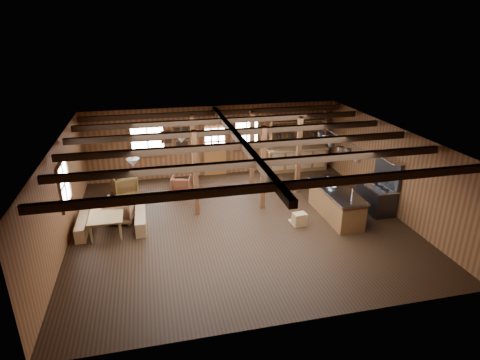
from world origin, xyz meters
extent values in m
cube|color=black|center=(0.00, 0.00, -0.01)|extent=(10.00, 9.00, 0.02)
cube|color=black|center=(0.00, 0.00, 2.81)|extent=(10.00, 9.00, 0.02)
cube|color=#5C301A|center=(-5.01, 0.00, 1.40)|extent=(0.02, 9.00, 2.80)
cube|color=#5C301A|center=(5.01, 0.00, 1.40)|extent=(0.02, 9.00, 2.80)
cube|color=#5C301A|center=(0.00, 4.51, 1.40)|extent=(10.00, 0.02, 2.80)
cube|color=#5C301A|center=(0.00, -4.51, 1.40)|extent=(10.00, 0.02, 2.80)
cube|color=black|center=(0.00, -3.50, 2.68)|extent=(9.80, 0.12, 0.18)
cube|color=black|center=(0.00, -2.00, 2.68)|extent=(9.80, 0.12, 0.18)
cube|color=black|center=(0.00, -0.50, 2.68)|extent=(9.80, 0.12, 0.18)
cube|color=black|center=(0.00, 1.00, 2.68)|extent=(9.80, 0.12, 0.18)
cube|color=black|center=(0.00, 2.50, 2.68)|extent=(9.80, 0.12, 0.18)
cube|color=black|center=(0.00, 3.80, 2.68)|extent=(9.80, 0.12, 0.18)
cube|color=black|center=(0.00, 0.00, 2.68)|extent=(0.18, 8.82, 0.18)
cube|color=#412512|center=(-1.20, 1.00, 1.40)|extent=(0.15, 0.15, 2.80)
cube|color=#412512|center=(-1.00, 3.20, 1.40)|extent=(0.15, 0.15, 2.80)
cube|color=#412512|center=(1.00, 1.00, 1.40)|extent=(0.15, 0.15, 2.80)
cube|color=#412512|center=(1.20, 3.20, 1.40)|extent=(0.15, 0.15, 2.80)
cube|color=#412512|center=(2.60, 2.00, 1.40)|extent=(0.15, 0.15, 2.80)
cube|color=brown|center=(0.00, 4.45, 0.55)|extent=(0.90, 0.06, 1.10)
cube|color=#412512|center=(-0.48, 4.45, 1.05)|extent=(0.06, 0.08, 2.10)
cube|color=#412512|center=(0.48, 4.45, 1.05)|extent=(0.06, 0.08, 2.10)
cube|color=#412512|center=(0.00, 4.45, 2.12)|extent=(1.02, 0.08, 0.06)
cube|color=white|center=(0.00, 4.45, 1.55)|extent=(0.84, 0.02, 0.90)
cube|color=white|center=(-2.60, 4.46, 1.60)|extent=(1.20, 0.02, 1.20)
cube|color=#412512|center=(-2.60, 4.46, 1.60)|extent=(1.32, 0.06, 1.32)
cube|color=white|center=(1.30, 4.46, 1.60)|extent=(0.90, 0.02, 1.20)
cube|color=#412512|center=(1.30, 4.46, 1.60)|extent=(1.02, 0.06, 1.32)
cube|color=white|center=(-4.96, 0.50, 1.60)|extent=(0.02, 1.20, 1.20)
cube|color=#412512|center=(-4.96, 0.50, 1.60)|extent=(0.14, 1.24, 1.32)
cube|color=beige|center=(-1.30, 4.46, 1.80)|extent=(0.50, 0.03, 0.40)
cube|color=black|center=(-1.30, 4.45, 1.80)|extent=(0.55, 0.02, 0.45)
cube|color=beige|center=(-1.90, 4.46, 1.70)|extent=(0.35, 0.03, 0.45)
cube|color=black|center=(-1.90, 4.45, 1.70)|extent=(0.40, 0.02, 0.50)
cube|color=beige|center=(-1.30, 4.46, 1.30)|extent=(0.40, 0.03, 0.30)
cube|color=black|center=(-1.30, 4.45, 1.30)|extent=(0.45, 0.02, 0.35)
cube|color=brown|center=(3.40, 4.20, 0.45)|extent=(2.50, 0.55, 0.90)
cube|color=#906041|center=(3.40, 4.18, 0.93)|extent=(2.55, 0.60, 0.06)
cube|color=brown|center=(3.40, 4.25, 1.40)|extent=(2.30, 0.35, 0.04)
cube|color=brown|center=(3.40, 4.25, 1.75)|extent=(2.30, 0.35, 0.04)
cube|color=brown|center=(3.40, 4.25, 2.10)|extent=(2.30, 0.35, 0.04)
cube|color=brown|center=(2.25, 4.25, 1.75)|extent=(0.04, 0.35, 1.40)
cube|color=brown|center=(4.55, 4.25, 1.75)|extent=(0.04, 0.35, 1.40)
cylinder|color=#303033|center=(-3.00, 0.00, 2.58)|extent=(0.02, 0.02, 0.45)
cone|color=silver|center=(-3.00, 0.00, 2.25)|extent=(0.36, 0.36, 0.22)
cylinder|color=#303033|center=(-1.50, 2.00, 2.58)|extent=(0.02, 0.02, 0.45)
cone|color=silver|center=(-1.50, 2.00, 2.25)|extent=(0.36, 0.36, 0.22)
cylinder|color=#303033|center=(3.17, 0.30, 2.55)|extent=(0.04, 3.00, 0.04)
cylinder|color=#303033|center=(3.17, -1.05, 2.42)|extent=(0.01, 0.01, 0.27)
cylinder|color=silver|center=(3.17, -1.05, 2.21)|extent=(0.18, 0.18, 0.14)
cylinder|color=#303033|center=(3.16, -0.51, 2.46)|extent=(0.01, 0.01, 0.18)
cylinder|color=#303033|center=(3.16, -0.51, 2.30)|extent=(0.18, 0.18, 0.14)
cylinder|color=#303033|center=(3.17, 0.03, 2.41)|extent=(0.01, 0.01, 0.28)
cylinder|color=silver|center=(3.17, 0.03, 2.20)|extent=(0.21, 0.21, 0.14)
cylinder|color=#303033|center=(3.12, 0.57, 2.41)|extent=(0.01, 0.01, 0.28)
cylinder|color=#303033|center=(3.12, 0.57, 2.20)|extent=(0.19, 0.19, 0.14)
cylinder|color=#303033|center=(3.15, 1.11, 2.46)|extent=(0.01, 0.01, 0.18)
cylinder|color=silver|center=(3.15, 1.11, 2.30)|extent=(0.20, 0.20, 0.14)
cylinder|color=#303033|center=(3.24, 1.65, 2.43)|extent=(0.01, 0.01, 0.24)
cylinder|color=#303033|center=(3.24, 1.65, 2.24)|extent=(0.21, 0.21, 0.14)
cube|color=brown|center=(3.09, -0.15, 0.43)|extent=(0.82, 2.41, 0.86)
cube|color=silver|center=(3.09, -0.15, 0.90)|extent=(0.91, 2.51, 0.08)
cylinder|color=#303033|center=(3.09, -0.75, 0.90)|extent=(0.44, 0.44, 0.06)
cylinder|color=silver|center=(3.29, -0.75, 1.05)|extent=(0.03, 0.03, 0.30)
cube|color=#906041|center=(1.76, -0.47, 0.20)|extent=(0.48, 0.36, 0.40)
cube|color=#303033|center=(4.60, 0.01, 0.42)|extent=(0.74, 1.39, 0.84)
cube|color=silver|center=(4.60, 0.01, 0.86)|extent=(0.76, 1.41, 0.04)
cube|color=#303033|center=(4.92, 0.01, 1.35)|extent=(0.12, 1.39, 0.93)
cube|color=silver|center=(4.80, 0.01, 1.81)|extent=(0.40, 1.49, 0.05)
imported|color=olive|center=(-3.90, 0.59, 0.31)|extent=(0.97, 1.74, 0.61)
cube|color=#906041|center=(-4.65, 0.59, 0.21)|extent=(0.29, 1.53, 0.42)
cube|color=#906041|center=(-2.98, 0.59, 0.22)|extent=(0.30, 1.60, 0.44)
imported|color=brown|center=(-3.54, 3.14, 0.37)|extent=(1.00, 1.01, 0.74)
imported|color=brown|center=(-1.53, 2.90, 0.32)|extent=(0.83, 0.84, 0.63)
imported|color=brown|center=(-3.60, 1.03, 0.39)|extent=(0.96, 0.98, 0.78)
cylinder|color=silver|center=(3.21, 0.54, 1.03)|extent=(0.31, 0.31, 0.19)
imported|color=silver|center=(2.98, -0.03, 0.97)|extent=(0.26, 0.26, 0.06)
camera|label=1|loc=(-2.48, -10.73, 5.84)|focal=30.00mm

